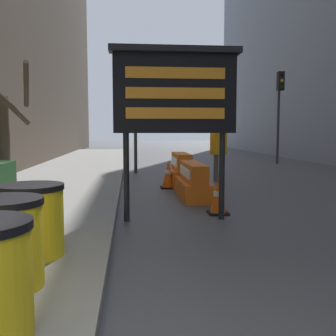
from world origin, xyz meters
name	(u,v)px	position (x,y,z in m)	size (l,w,h in m)	color
bare_tree	(6,130)	(-2.80, 8.32, 1.55)	(1.35, 1.50, 3.07)	#4C3D2D
barrel_drum_middle	(2,243)	(-0.88, 1.76, 0.55)	(0.73, 0.73, 0.80)	yellow
barrel_drum_back	(31,220)	(-0.84, 2.65, 0.55)	(0.73, 0.73, 0.80)	yellow
message_board	(175,93)	(1.01, 4.87, 2.16)	(2.17, 0.36, 2.91)	black
jersey_barrier_orange_far	(193,183)	(1.68, 7.05, 0.36)	(0.62, 1.89, 0.81)	orange
jersey_barrier_orange_near	(181,171)	(1.68, 9.15, 0.40)	(0.64, 1.60, 0.90)	orange
traffic_cone_near	(168,174)	(1.26, 8.64, 0.37)	(0.42, 0.42, 0.76)	black
traffic_cone_mid	(218,197)	(1.86, 5.29, 0.32)	(0.37, 0.37, 0.66)	black
traffic_light_near_curb	(135,104)	(0.45, 12.55, 2.48)	(0.28, 0.44, 3.40)	#2D2D30
traffic_light_far_side	(280,98)	(7.05, 15.76, 3.02)	(0.28, 0.44, 4.18)	#2D2D30
pedestrian_worker	(219,148)	(2.92, 9.93, 1.00)	(0.51, 0.40, 1.70)	#514C42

